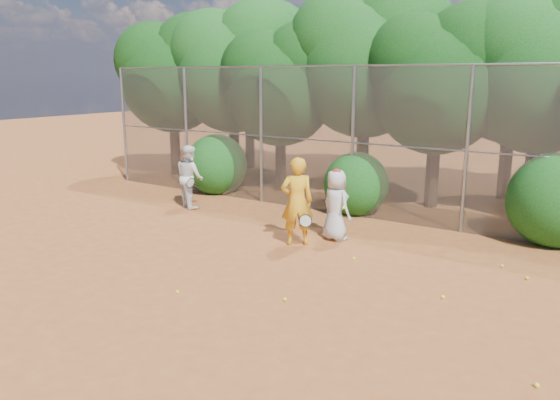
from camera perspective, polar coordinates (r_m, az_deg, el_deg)
The scene contains 24 objects.
ground at distance 9.75m, azimuth -3.29°, elevation -9.83°, with size 80.00×80.00×0.00m, color #9D5123.
fence_back at distance 14.39m, azimuth 10.75°, elevation 5.88°, with size 20.05×0.09×4.03m.
tree_0 at distance 21.27m, azimuth -11.05°, elevation 13.18°, with size 4.38×3.81×6.00m.
tree_1 at distance 19.99m, azimuth -4.75°, elevation 14.06°, with size 4.64×4.03×6.35m.
tree_2 at distance 17.96m, azimuth 0.26°, elevation 12.38°, with size 3.99×3.47×5.47m.
tree_3 at distance 17.63m, azimuth 9.22°, elevation 14.84°, with size 4.89×4.26×6.70m.
tree_4 at distance 16.15m, azimuth 16.45°, elevation 12.41°, with size 4.19×3.64×5.73m.
tree_5 at distance 16.38m, azimuth 25.97°, elevation 12.67°, with size 4.51×3.92×6.17m.
tree_9 at distance 22.43m, azimuth -3.07°, elevation 14.41°, with size 4.83×4.20×6.62m.
tree_10 at distance 20.05m, azimuth 9.28°, elevation 15.26°, with size 5.15×4.48×7.06m.
tree_11 at distance 18.13m, azimuth 23.56°, elevation 13.17°, with size 4.64×4.03×6.35m.
bush_0 at distance 17.88m, azimuth -6.64°, elevation 3.97°, with size 2.00×2.00×2.00m, color #124914.
bush_1 at distance 15.19m, azimuth 7.96°, elevation 1.95°, with size 1.80×1.80×1.80m, color #124914.
bush_2 at distance 13.80m, azimuth 27.00°, elevation 0.37°, with size 2.20×2.20×2.20m, color #124914.
player_yellow at distance 12.21m, azimuth 1.78°, elevation -0.16°, with size 0.95×0.84×2.01m.
player_teen at distance 12.67m, azimuth 5.87°, elevation -0.51°, with size 0.94×0.78×1.68m.
player_white at distance 15.95m, azimuth -9.40°, elevation 2.44°, with size 1.08×0.99×1.81m.
ball_0 at distance 9.95m, azimuth 16.65°, elevation -9.69°, with size 0.07×0.07×0.07m, color yellow.
ball_1 at distance 11.37m, azimuth 24.41°, elevation -7.44°, with size 0.07×0.07×0.07m, color yellow.
ball_2 at distance 9.45m, azimuth 0.51°, elevation -10.34°, with size 0.07×0.07×0.07m, color yellow.
ball_3 at distance 7.79m, azimuth 25.24°, elevation -17.10°, with size 0.07×0.07×0.07m, color yellow.
ball_4 at distance 9.93m, azimuth -10.69°, elevation -9.40°, with size 0.07×0.07×0.07m, color yellow.
ball_5 at distance 11.87m, azimuth 22.19°, elevation -6.40°, with size 0.07×0.07×0.07m, color yellow.
ball_6 at distance 11.53m, azimuth 7.72°, elevation -6.07°, with size 0.07×0.07×0.07m, color yellow.
Camera 1 is at (5.42, -7.17, 3.78)m, focal length 35.00 mm.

